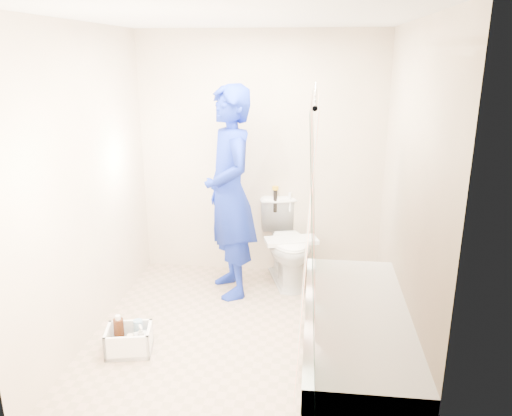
# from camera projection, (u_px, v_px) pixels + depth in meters

# --- Properties ---
(floor) EXTENTS (2.60, 2.60, 0.00)m
(floor) POSITION_uv_depth(u_px,v_px,m) (243.00, 335.00, 4.03)
(floor) COLOR tan
(floor) RESTS_ON ground
(ceiling) EXTENTS (2.40, 2.60, 0.02)m
(ceiling) POSITION_uv_depth(u_px,v_px,m) (240.00, 18.00, 3.32)
(ceiling) COLOR white
(ceiling) RESTS_ON wall_back
(wall_back) EXTENTS (2.40, 0.02, 2.40)m
(wall_back) POSITION_uv_depth(u_px,v_px,m) (260.00, 157.00, 4.91)
(wall_back) COLOR beige
(wall_back) RESTS_ON ground
(wall_front) EXTENTS (2.40, 0.02, 2.40)m
(wall_front) POSITION_uv_depth(u_px,v_px,m) (203.00, 261.00, 2.44)
(wall_front) COLOR beige
(wall_front) RESTS_ON ground
(wall_left) EXTENTS (0.02, 2.60, 2.40)m
(wall_left) POSITION_uv_depth(u_px,v_px,m) (86.00, 187.00, 3.81)
(wall_left) COLOR beige
(wall_left) RESTS_ON ground
(wall_right) EXTENTS (0.02, 2.60, 2.40)m
(wall_right) POSITION_uv_depth(u_px,v_px,m) (408.00, 197.00, 3.54)
(wall_right) COLOR beige
(wall_right) RESTS_ON ground
(bathtub) EXTENTS (0.70, 1.75, 0.50)m
(bathtub) POSITION_uv_depth(u_px,v_px,m) (355.00, 341.00, 3.45)
(bathtub) COLOR white
(bathtub) RESTS_ON ground
(curtain_rod) EXTENTS (0.02, 1.90, 0.02)m
(curtain_rod) POSITION_uv_depth(u_px,v_px,m) (316.00, 92.00, 2.99)
(curtain_rod) COLOR silver
(curtain_rod) RESTS_ON wall_back
(shower_curtain) EXTENTS (0.06, 1.75, 1.80)m
(shower_curtain) POSITION_uv_depth(u_px,v_px,m) (311.00, 237.00, 3.26)
(shower_curtain) COLOR white
(shower_curtain) RESTS_ON curtain_rod
(toilet) EXTENTS (0.66, 0.89, 0.81)m
(toilet) POSITION_uv_depth(u_px,v_px,m) (288.00, 243.00, 4.88)
(toilet) COLOR silver
(toilet) RESTS_ON ground
(tank_lid) EXTENTS (0.54, 0.35, 0.04)m
(tank_lid) POSITION_uv_depth(u_px,v_px,m) (291.00, 240.00, 4.74)
(tank_lid) COLOR white
(tank_lid) RESTS_ON toilet
(tank_internals) EXTENTS (0.19, 0.09, 0.26)m
(tank_internals) POSITION_uv_depth(u_px,v_px,m) (279.00, 198.00, 4.96)
(tank_internals) COLOR black
(tank_internals) RESTS_ON toilet
(plumber) EXTENTS (0.72, 0.83, 1.93)m
(plumber) POSITION_uv_depth(u_px,v_px,m) (230.00, 194.00, 4.50)
(plumber) COLOR navy
(plumber) RESTS_ON ground
(cleaning_caddy) EXTENTS (0.38, 0.33, 0.25)m
(cleaning_caddy) POSITION_uv_depth(u_px,v_px,m) (130.00, 341.00, 3.77)
(cleaning_caddy) COLOR white
(cleaning_caddy) RESTS_ON ground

